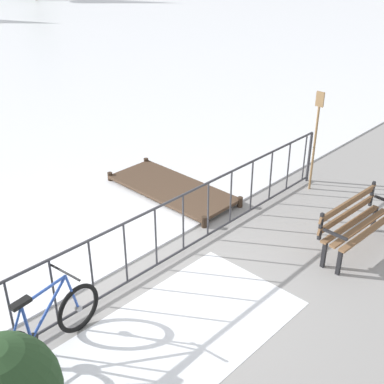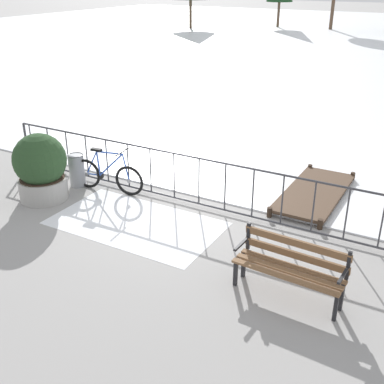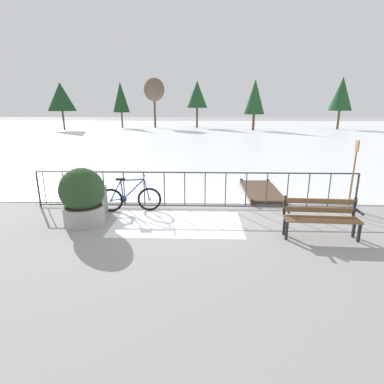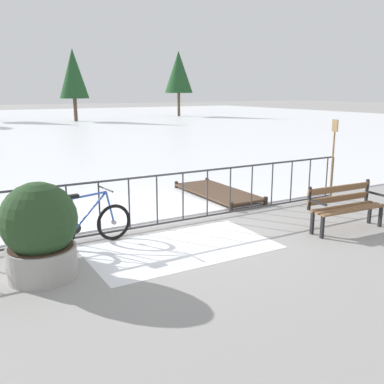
# 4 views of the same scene
# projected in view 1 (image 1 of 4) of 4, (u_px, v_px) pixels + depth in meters

# --- Properties ---
(ground_plane) EXTENTS (160.00, 160.00, 0.00)m
(ground_plane) POSITION_uv_depth(u_px,v_px,m) (143.00, 277.00, 7.35)
(ground_plane) COLOR gray
(snow_patch) EXTENTS (3.19, 1.81, 0.01)m
(snow_patch) POSITION_uv_depth(u_px,v_px,m) (181.00, 331.00, 6.36)
(snow_patch) COLOR white
(snow_patch) RESTS_ON ground
(railing_fence) EXTENTS (9.06, 0.06, 1.07)m
(railing_fence) POSITION_uv_depth(u_px,v_px,m) (141.00, 246.00, 7.10)
(railing_fence) COLOR #38383D
(railing_fence) RESTS_ON ground
(bicycle_near_railing) EXTENTS (1.71, 0.52, 0.97)m
(bicycle_near_railing) POSITION_uv_depth(u_px,v_px,m) (44.00, 330.00, 5.86)
(bicycle_near_railing) COLOR black
(bicycle_near_railing) RESTS_ON ground
(park_bench) EXTENTS (1.62, 0.56, 0.89)m
(park_bench) POSITION_uv_depth(u_px,v_px,m) (355.00, 221.00, 7.80)
(park_bench) COLOR brown
(park_bench) RESTS_ON ground
(oar_upright) EXTENTS (0.04, 0.16, 1.98)m
(oar_upright) POSITION_uv_depth(u_px,v_px,m) (316.00, 135.00, 9.40)
(oar_upright) COLOR #937047
(oar_upright) RESTS_ON ground
(wooden_dock) EXTENTS (1.10, 2.71, 0.20)m
(wooden_dock) POSITION_uv_depth(u_px,v_px,m) (172.00, 188.00, 9.68)
(wooden_dock) COLOR #4C3828
(wooden_dock) RESTS_ON ground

